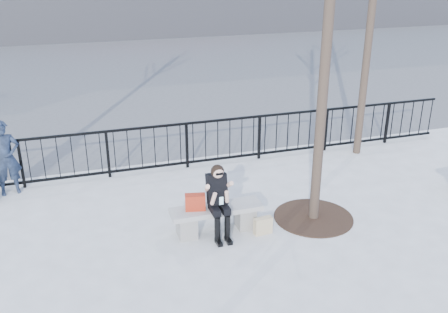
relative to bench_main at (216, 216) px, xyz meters
name	(u,v)px	position (x,y,z in m)	size (l,w,h in m)	color
ground	(216,231)	(0.00, 0.00, -0.30)	(120.00, 120.00, 0.00)	#9F9F9A
street_surface	(119,66)	(0.00, 15.00, -0.30)	(60.00, 23.00, 0.01)	#474747
railing	(178,146)	(0.00, 3.00, 0.25)	(14.00, 0.06, 1.10)	black
tree_grate	(313,217)	(1.90, -0.10, -0.29)	(1.50, 1.50, 0.02)	black
bench_main	(216,216)	(0.00, 0.00, 0.00)	(1.65, 0.46, 0.49)	slate
seated_woman	(219,202)	(0.00, -0.16, 0.37)	(0.50, 0.64, 1.34)	black
handbag	(195,202)	(-0.38, 0.02, 0.33)	(0.35, 0.17, 0.29)	#9C2613
shopping_bag	(263,226)	(0.77, -0.34, -0.14)	(0.33, 0.12, 0.32)	#C4B78A
standing_man	(6,158)	(-3.65, 2.80, 0.49)	(0.58, 0.38, 1.59)	black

